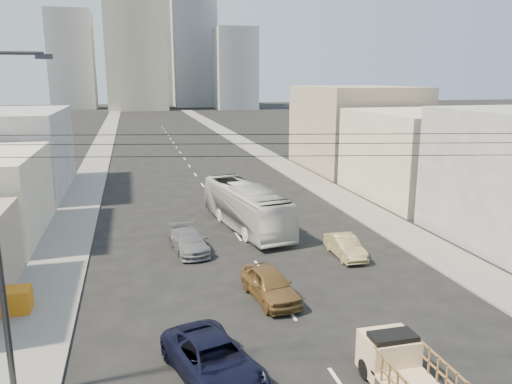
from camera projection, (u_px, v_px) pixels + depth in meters
name	position (u px, v px, depth m)	size (l,w,h in m)	color
sidewalk_left	(102.00, 148.00, 79.99)	(3.50, 180.00, 0.12)	slate
sidewalk_right	(244.00, 143.00, 85.55)	(3.50, 180.00, 0.12)	slate
lane_dashes	(187.00, 162.00, 66.71)	(0.15, 104.00, 0.01)	silver
flatbed_pickup	(404.00, 367.00, 17.62)	(1.95, 4.41, 1.90)	beige
navy_pickup	(214.00, 360.00, 18.60)	(2.55, 5.52, 1.53)	black
city_bus	(246.00, 207.00, 37.28)	(2.76, 11.80, 3.29)	#B9B9B5
sedan_brown	(270.00, 285.00, 25.34)	(1.87, 4.64, 1.58)	brown
sedan_tan	(345.00, 246.00, 31.43)	(1.41, 4.05, 1.34)	#938656
sedan_grey	(189.00, 241.00, 32.32)	(1.96, 4.81, 1.40)	slate
overhead_wires	(356.00, 144.00, 16.01)	(23.01, 5.02, 0.72)	black
crate_stack	(11.00, 301.00, 23.74)	(1.80, 1.20, 1.14)	#C16E12
bldg_right_mid	(423.00, 155.00, 46.79)	(11.00, 14.00, 8.00)	#BBB096
bldg_right_far	(355.00, 128.00, 61.81)	(12.00, 16.00, 10.00)	gray
high_rise_tower	(134.00, 20.00, 169.64)	(20.00, 20.00, 60.00)	tan
midrise_ne	(194.00, 54.00, 191.27)	(16.00, 16.00, 40.00)	gray
midrise_nw	(72.00, 60.00, 176.81)	(15.00, 15.00, 34.00)	gray
midrise_back	(160.00, 50.00, 202.16)	(18.00, 18.00, 44.00)	gray
midrise_east	(235.00, 69.00, 176.55)	(14.00, 14.00, 28.00)	gray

